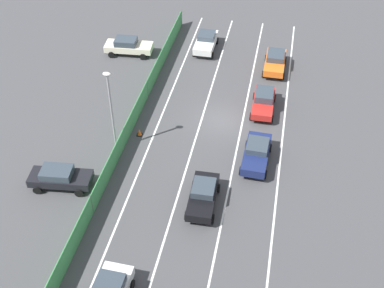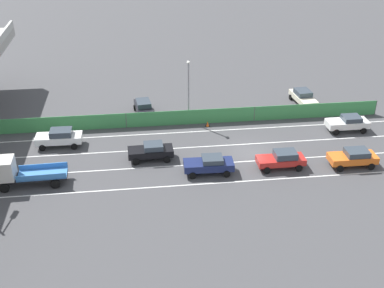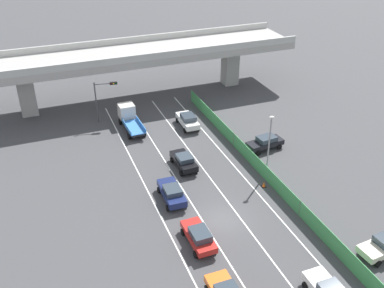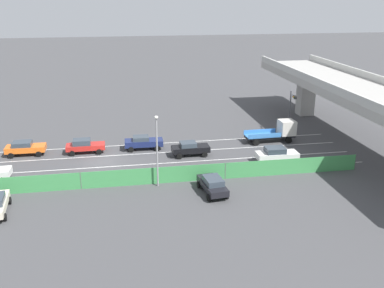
{
  "view_description": "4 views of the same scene",
  "coord_description": "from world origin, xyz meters",
  "px_view_note": "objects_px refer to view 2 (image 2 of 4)",
  "views": [
    {
      "loc": [
        -4.14,
        32.72,
        25.67
      ],
      "look_at": [
        1.49,
        5.24,
        1.56
      ],
      "focal_mm": 46.71,
      "sensor_mm": 36.0,
      "label": 1
    },
    {
      "loc": [
        -41.42,
        10.78,
        23.46
      ],
      "look_at": [
        -0.99,
        5.79,
        1.81
      ],
      "focal_mm": 46.66,
      "sensor_mm": 36.0,
      "label": 2
    },
    {
      "loc": [
        -14.03,
        -28.47,
        26.28
      ],
      "look_at": [
        1.6,
        11.66,
        1.48
      ],
      "focal_mm": 41.11,
      "sensor_mm": 36.0,
      "label": 3
    },
    {
      "loc": [
        46.49,
        1.5,
        17.49
      ],
      "look_at": [
        0.09,
        9.75,
        1.46
      ],
      "focal_mm": 41.58,
      "sensor_mm": 36.0,
      "label": 4
    }
  ],
  "objects_px": {
    "flatbed_truck_blue": "(16,172)",
    "parked_sedan_dark": "(144,107)",
    "car_sedan_navy": "(209,164)",
    "parked_sedan_cream": "(303,97)",
    "street_lamp": "(188,86)",
    "car_sedan_black": "(151,151)",
    "car_taxi_orange": "(353,157)",
    "car_sedan_white": "(59,137)",
    "car_sedan_red": "(282,159)",
    "traffic_cone": "(208,124)",
    "car_hatchback_white": "(348,123)"
  },
  "relations": [
    {
      "from": "flatbed_truck_blue",
      "to": "parked_sedan_dark",
      "type": "bearing_deg",
      "value": -40.44
    },
    {
      "from": "car_sedan_navy",
      "to": "flatbed_truck_blue",
      "type": "relative_size",
      "value": 0.73
    },
    {
      "from": "car_sedan_navy",
      "to": "parked_sedan_cream",
      "type": "xyz_separation_m",
      "value": [
        14.12,
        -13.35,
        0.02
      ]
    },
    {
      "from": "street_lamp",
      "to": "car_sedan_black",
      "type": "bearing_deg",
      "value": 150.02
    },
    {
      "from": "car_taxi_orange",
      "to": "car_sedan_white",
      "type": "bearing_deg",
      "value": 75.04
    },
    {
      "from": "car_sedan_white",
      "to": "parked_sedan_dark",
      "type": "xyz_separation_m",
      "value": [
        6.46,
        -8.54,
        -0.06
      ]
    },
    {
      "from": "car_sedan_black",
      "to": "car_sedan_navy",
      "type": "bearing_deg",
      "value": -121.73
    },
    {
      "from": "flatbed_truck_blue",
      "to": "parked_sedan_cream",
      "type": "xyz_separation_m",
      "value": [
        14.14,
        -30.15,
        -0.43
      ]
    },
    {
      "from": "car_sedan_black",
      "to": "car_sedan_red",
      "type": "distance_m",
      "value": 12.17
    },
    {
      "from": "parked_sedan_cream",
      "to": "parked_sedan_dark",
      "type": "relative_size",
      "value": 1.05
    },
    {
      "from": "flatbed_truck_blue",
      "to": "street_lamp",
      "type": "height_order",
      "value": "street_lamp"
    },
    {
      "from": "traffic_cone",
      "to": "car_sedan_white",
      "type": "bearing_deg",
      "value": 99.6
    },
    {
      "from": "car_taxi_orange",
      "to": "flatbed_truck_blue",
      "type": "height_order",
      "value": "flatbed_truck_blue"
    },
    {
      "from": "car_sedan_black",
      "to": "car_taxi_orange",
      "type": "height_order",
      "value": "car_sedan_black"
    },
    {
      "from": "parked_sedan_dark",
      "to": "traffic_cone",
      "type": "relative_size",
      "value": 7.98
    },
    {
      "from": "parked_sedan_cream",
      "to": "street_lamp",
      "type": "xyz_separation_m",
      "value": [
        -3.27,
        13.95,
        3.32
      ]
    },
    {
      "from": "car_hatchback_white",
      "to": "car_sedan_navy",
      "type": "height_order",
      "value": "car_hatchback_white"
    },
    {
      "from": "parked_sedan_dark",
      "to": "car_hatchback_white",
      "type": "bearing_deg",
      "value": -107.48
    },
    {
      "from": "car_sedan_white",
      "to": "traffic_cone",
      "type": "height_order",
      "value": "car_sedan_white"
    },
    {
      "from": "car_sedan_white",
      "to": "parked_sedan_dark",
      "type": "height_order",
      "value": "car_sedan_white"
    },
    {
      "from": "flatbed_truck_blue",
      "to": "car_taxi_orange",
      "type": "bearing_deg",
      "value": -90.64
    },
    {
      "from": "car_hatchback_white",
      "to": "traffic_cone",
      "type": "xyz_separation_m",
      "value": [
        2.77,
        14.48,
        -0.64
      ]
    },
    {
      "from": "car_hatchback_white",
      "to": "parked_sedan_dark",
      "type": "xyz_separation_m",
      "value": [
        6.66,
        21.14,
        -0.0
      ]
    },
    {
      "from": "car_sedan_black",
      "to": "car_taxi_orange",
      "type": "xyz_separation_m",
      "value": [
        -3.48,
        -18.42,
        0.01
      ]
    },
    {
      "from": "traffic_cone",
      "to": "car_taxi_orange",
      "type": "bearing_deg",
      "value": -129.24
    },
    {
      "from": "car_hatchback_white",
      "to": "car_sedan_black",
      "type": "bearing_deg",
      "value": 99.83
    },
    {
      "from": "car_sedan_black",
      "to": "parked_sedan_dark",
      "type": "bearing_deg",
      "value": 1.77
    },
    {
      "from": "car_hatchback_white",
      "to": "car_sedan_white",
      "type": "relative_size",
      "value": 0.95
    },
    {
      "from": "parked_sedan_dark",
      "to": "car_sedan_navy",
      "type": "bearing_deg",
      "value": -158.16
    },
    {
      "from": "parked_sedan_cream",
      "to": "traffic_cone",
      "type": "bearing_deg",
      "value": 110.94
    },
    {
      "from": "car_hatchback_white",
      "to": "traffic_cone",
      "type": "bearing_deg",
      "value": 79.16
    },
    {
      "from": "car_sedan_white",
      "to": "traffic_cone",
      "type": "relative_size",
      "value": 7.93
    },
    {
      "from": "car_sedan_navy",
      "to": "parked_sedan_dark",
      "type": "height_order",
      "value": "parked_sedan_dark"
    },
    {
      "from": "car_sedan_red",
      "to": "car_hatchback_white",
      "type": "bearing_deg",
      "value": -53.76
    },
    {
      "from": "traffic_cone",
      "to": "car_sedan_black",
      "type": "bearing_deg",
      "value": 135.14
    },
    {
      "from": "street_lamp",
      "to": "flatbed_truck_blue",
      "type": "bearing_deg",
      "value": 123.85
    },
    {
      "from": "car_taxi_orange",
      "to": "traffic_cone",
      "type": "distance_m",
      "value": 15.6
    },
    {
      "from": "car_sedan_white",
      "to": "flatbed_truck_blue",
      "type": "bearing_deg",
      "value": 157.48
    },
    {
      "from": "street_lamp",
      "to": "traffic_cone",
      "type": "bearing_deg",
      "value": -125.32
    },
    {
      "from": "parked_sedan_cream",
      "to": "traffic_cone",
      "type": "xyz_separation_m",
      "value": [
        -4.61,
        12.05,
        -0.65
      ]
    },
    {
      "from": "flatbed_truck_blue",
      "to": "car_hatchback_white",
      "type": "bearing_deg",
      "value": -78.29
    },
    {
      "from": "flatbed_truck_blue",
      "to": "parked_sedan_dark",
      "type": "relative_size",
      "value": 1.36
    },
    {
      "from": "car_sedan_navy",
      "to": "parked_sedan_cream",
      "type": "height_order",
      "value": "parked_sedan_cream"
    },
    {
      "from": "car_sedan_white",
      "to": "traffic_cone",
      "type": "bearing_deg",
      "value": -80.4
    },
    {
      "from": "car_taxi_orange",
      "to": "parked_sedan_dark",
      "type": "relative_size",
      "value": 0.96
    },
    {
      "from": "car_taxi_orange",
      "to": "car_sedan_navy",
      "type": "xyz_separation_m",
      "value": [
        0.36,
        13.37,
        -0.01
      ]
    },
    {
      "from": "car_sedan_navy",
      "to": "car_sedan_red",
      "type": "bearing_deg",
      "value": -89.11
    },
    {
      "from": "car_hatchback_white",
      "to": "parked_sedan_cream",
      "type": "bearing_deg",
      "value": 18.17
    },
    {
      "from": "car_hatchback_white",
      "to": "car_sedan_red",
      "type": "bearing_deg",
      "value": 126.24
    },
    {
      "from": "car_sedan_navy",
      "to": "traffic_cone",
      "type": "xyz_separation_m",
      "value": [
        9.5,
        -1.3,
        -0.63
      ]
    }
  ]
}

